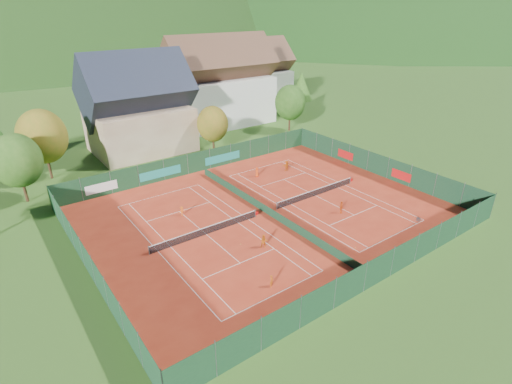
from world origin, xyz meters
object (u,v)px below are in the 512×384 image
object	(u,v)px
chalet	(138,111)
hotel_block_a	(220,87)
player_right_far_a	(257,172)
player_right_near	(341,207)
player_left_far	(182,211)
ball_hopper	(418,219)
hotel_block_b	(254,78)
player_left_mid	(264,241)
player_left_near	(272,281)
player_right_far_b	(287,166)

from	to	relation	value
chalet	hotel_block_a	size ratio (longest dim) A/B	0.75
hotel_block_a	player_right_far_a	size ratio (longest dim) A/B	15.44
chalet	player_right_near	size ratio (longest dim) A/B	10.79
chalet	player_left_far	size ratio (longest dim) A/B	13.77
chalet	ball_hopper	bearing A→B (deg)	-70.11
hotel_block_b	player_left_mid	bearing A→B (deg)	-124.87
hotel_block_b	player_right_near	distance (m)	54.47
player_left_near	player_left_mid	bearing A→B (deg)	21.37
hotel_block_b	chalet	bearing A→B (deg)	-157.01
chalet	player_left_near	xyz separation A→B (m)	(-4.75, -40.88, -6.02)
player_left_mid	player_right_near	size ratio (longest dim) A/B	0.99
chalet	hotel_block_a	world-z (taller)	hotel_block_a
player_right_far_a	player_right_far_b	xyz separation A→B (m)	(4.76, -0.81, 0.07)
player_right_far_b	player_right_far_a	bearing A→B (deg)	-7.44
hotel_block_b	player_left_near	bearing A→B (deg)	-124.52
player_right_near	player_right_far_a	xyz separation A→B (m)	(-1.49, 14.56, -0.05)
chalet	ball_hopper	size ratio (longest dim) A/B	20.25
hotel_block_b	ball_hopper	xyz separation A→B (m)	(-17.83, -55.93, -6.06)
hotel_block_a	player_left_near	distance (m)	52.99
player_right_far_a	hotel_block_a	bearing A→B (deg)	-133.11
hotel_block_a	hotel_block_b	world-z (taller)	hotel_block_a
player_right_far_b	chalet	bearing A→B (deg)	-55.64
hotel_block_b	player_right_far_a	bearing A→B (deg)	-125.20
player_left_near	player_right_far_b	xyz separation A→B (m)	(18.14, 19.53, 0.17)
chalet	hotel_block_b	distance (m)	35.85
player_left_mid	player_right_far_a	world-z (taller)	player_left_mid
hotel_block_a	ball_hopper	size ratio (longest dim) A/B	27.00
hotel_block_b	player_left_mid	world-z (taller)	hotel_block_b
hotel_block_b	player_left_far	distance (m)	54.71
hotel_block_b	player_left_near	distance (m)	66.88
ball_hopper	player_left_far	size ratio (longest dim) A/B	0.68
ball_hopper	player_left_far	bearing A→B (deg)	139.77
player_left_near	player_right_near	xyz separation A→B (m)	(14.88, 5.79, 0.15)
hotel_block_b	player_left_near	world-z (taller)	hotel_block_b
hotel_block_b	player_right_far_a	size ratio (longest dim) A/B	12.35
player_right_near	ball_hopper	bearing A→B (deg)	-98.86
player_left_near	player_right_far_a	xyz separation A→B (m)	(13.39, 20.34, 0.10)
ball_hopper	player_right_far_b	distance (m)	20.66
player_left_far	player_right_near	bearing A→B (deg)	141.45
ball_hopper	player_left_near	distance (m)	19.95
ball_hopper	hotel_block_b	bearing A→B (deg)	72.32
chalet	player_left_mid	distance (m)	36.14
hotel_block_a	player_left_mid	bearing A→B (deg)	-116.30
player_right_far_b	hotel_block_a	bearing A→B (deg)	-99.33
player_left_mid	player_right_far_b	distance (m)	20.68
player_right_far_b	player_left_mid	bearing A→B (deg)	45.91
player_left_far	player_right_far_b	xyz separation A→B (m)	(18.59, 3.35, 0.19)
player_right_near	player_left_near	bearing A→B (deg)	155.97
player_right_far_a	player_right_far_b	distance (m)	4.83
player_left_mid	hotel_block_a	bearing A→B (deg)	91.31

